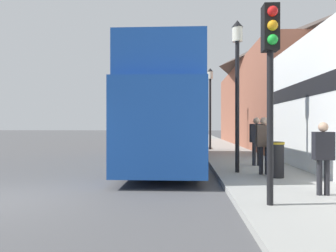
{
  "coord_description": "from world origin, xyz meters",
  "views": [
    {
      "loc": [
        3.97,
        -6.69,
        1.62
      ],
      "look_at": [
        3.36,
        5.51,
        1.59
      ],
      "focal_mm": 35.0,
      "sensor_mm": 36.0,
      "label": 1
    }
  ],
  "objects": [
    {
      "name": "pedestrian_nearest",
      "position": [
        6.9,
        0.37,
        1.07
      ],
      "size": [
        0.4,
        0.22,
        1.55
      ],
      "color": "#232328",
      "rests_on": "sidewalk"
    },
    {
      "name": "lamp_post_nearest",
      "position": [
        5.63,
        3.66,
        3.42
      ],
      "size": [
        0.35,
        0.35,
        4.77
      ],
      "color": "black",
      "rests_on": "sidewalk"
    },
    {
      "name": "brick_terrace_rear",
      "position": [
        10.89,
        18.79,
        4.19
      ],
      "size": [
        6.0,
        19.47,
        8.39
      ],
      "color": "#935642",
      "rests_on": "ground_plane"
    },
    {
      "name": "traffic_signal",
      "position": [
        5.56,
        -0.56,
        2.86
      ],
      "size": [
        0.28,
        0.42,
        3.7
      ],
      "color": "black",
      "rests_on": "sidewalk"
    },
    {
      "name": "sidewalk",
      "position": [
        6.43,
        18.0,
        0.07
      ],
      "size": [
        2.92,
        108.0,
        0.14
      ],
      "color": "#999993",
      "rests_on": "ground_plane"
    },
    {
      "name": "parked_car_ahead_of_bus",
      "position": [
        3.8,
        14.37,
        0.64
      ],
      "size": [
        2.05,
        4.64,
        1.34
      ],
      "rotation": [
        0.0,
        0.0,
        -0.05
      ],
      "color": "#9E9EA3",
      "rests_on": "ground_plane"
    },
    {
      "name": "lamp_post_second",
      "position": [
        5.55,
        13.41,
        3.54
      ],
      "size": [
        0.35,
        0.35,
        4.97
      ],
      "color": "black",
      "rests_on": "sidewalk"
    },
    {
      "name": "pedestrian_second",
      "position": [
        6.36,
        3.25,
        1.18
      ],
      "size": [
        0.45,
        0.25,
        1.72
      ],
      "color": "#232328",
      "rests_on": "sidewalk"
    },
    {
      "name": "ground_plane",
      "position": [
        0.0,
        21.0,
        0.0
      ],
      "size": [
        144.0,
        144.0,
        0.0
      ],
      "primitive_type": "plane",
      "color": "#4C4C4F"
    },
    {
      "name": "tour_bus",
      "position": [
        3.31,
        6.75,
        1.85
      ],
      "size": [
        2.53,
        10.7,
        4.15
      ],
      "rotation": [
        0.0,
        0.0,
        -0.0
      ],
      "color": "#19479E",
      "rests_on": "ground_plane"
    },
    {
      "name": "pedestrian_third",
      "position": [
        6.61,
        5.43,
        1.2
      ],
      "size": [
        0.46,
        0.25,
        1.76
      ],
      "color": "#232328",
      "rests_on": "sidewalk"
    },
    {
      "name": "litter_bin",
      "position": [
        6.57,
        2.72,
        0.67
      ],
      "size": [
        0.48,
        0.48,
        1.01
      ],
      "color": "black",
      "rests_on": "sidewalk"
    }
  ]
}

